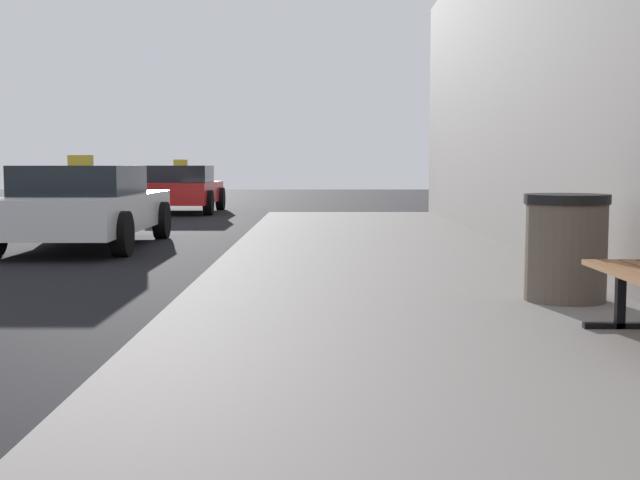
# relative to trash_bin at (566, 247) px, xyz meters

# --- Properties ---
(sidewalk) EXTENTS (4.00, 32.00, 0.15)m
(sidewalk) POSITION_rel_trash_bin_xyz_m (-1.27, -2.88, -0.52)
(sidewalk) COLOR gray
(sidewalk) RESTS_ON ground_plane
(trash_bin) EXTENTS (0.70, 0.70, 0.89)m
(trash_bin) POSITION_rel_trash_bin_xyz_m (0.00, 0.00, 0.00)
(trash_bin) COLOR brown
(trash_bin) RESTS_ON sidewalk
(car_white) EXTENTS (2.03, 4.55, 1.43)m
(car_white) POSITION_rel_trash_bin_xyz_m (-5.72, 6.08, 0.05)
(car_white) COLOR white
(car_white) RESTS_ON ground_plane
(car_red) EXTENTS (1.99, 4.02, 1.43)m
(car_red) POSITION_rel_trash_bin_xyz_m (-5.79, 15.61, 0.05)
(car_red) COLOR red
(car_red) RESTS_ON ground_plane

